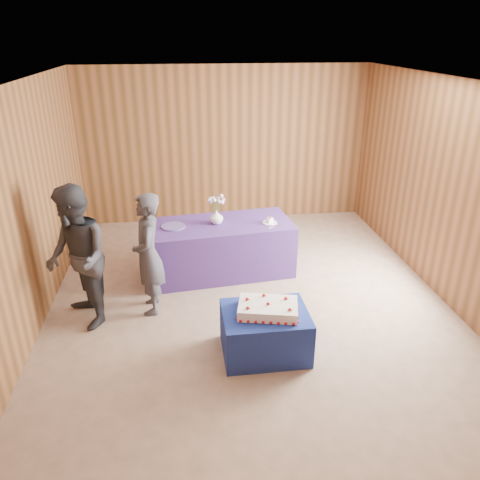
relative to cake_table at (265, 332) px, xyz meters
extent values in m
plane|color=#A1836F|center=(-0.02, 1.03, -0.25)|extent=(6.00, 6.00, 0.00)
cube|color=brown|center=(-0.02, 4.03, 1.10)|extent=(5.00, 0.04, 2.70)
cube|color=brown|center=(-0.02, -1.97, 1.10)|extent=(5.00, 0.04, 2.70)
cube|color=brown|center=(-2.52, 1.03, 1.10)|extent=(0.04, 6.00, 2.70)
cube|color=brown|center=(2.48, 1.03, 1.10)|extent=(0.04, 6.00, 2.70)
cube|color=white|center=(-0.02, 1.03, 2.45)|extent=(5.00, 6.00, 0.04)
cube|color=navy|center=(0.00, 0.00, 0.00)|extent=(0.91, 0.71, 0.50)
cube|color=#522E7F|center=(-0.31, 1.91, 0.12)|extent=(2.09, 1.12, 0.75)
cube|color=white|center=(0.02, -0.01, 0.31)|extent=(0.68, 0.53, 0.11)
sphere|color=#B80E15|center=(-0.32, -0.14, 0.27)|extent=(0.03, 0.03, 0.03)
sphere|color=#B80E15|center=(0.27, -0.27, 0.27)|extent=(0.03, 0.03, 0.03)
sphere|color=#B80E15|center=(-0.23, 0.25, 0.27)|extent=(0.03, 0.03, 0.03)
sphere|color=#B80E15|center=(0.36, 0.12, 0.27)|extent=(0.03, 0.03, 0.03)
sphere|color=#B80E15|center=(-0.18, -0.07, 0.38)|extent=(0.04, 0.04, 0.04)
cone|color=#145816|center=(-0.15, -0.07, 0.37)|extent=(0.02, 0.03, 0.02)
sphere|color=#B80E15|center=(0.20, 0.04, 0.38)|extent=(0.04, 0.04, 0.04)
cone|color=#145816|center=(0.23, 0.04, 0.37)|extent=(0.02, 0.03, 0.02)
sphere|color=#B80E15|center=(0.02, -0.01, 0.38)|extent=(0.04, 0.04, 0.04)
cone|color=#145816|center=(0.05, -0.01, 0.37)|extent=(0.02, 0.03, 0.02)
imported|color=white|center=(-0.35, 1.92, 0.60)|extent=(0.25, 0.25, 0.19)
cylinder|color=#2F5C25|center=(-0.31, 1.92, 0.77)|extent=(0.01, 0.01, 0.16)
sphere|color=#C2A4D4|center=(-0.26, 1.92, 0.85)|extent=(0.05, 0.05, 0.05)
cylinder|color=#2F5C25|center=(-0.32, 1.94, 0.77)|extent=(0.01, 0.01, 0.16)
sphere|color=white|center=(-0.27, 1.98, 0.85)|extent=(0.05, 0.05, 0.05)
cylinder|color=#2F5C25|center=(-0.34, 1.96, 0.77)|extent=(0.01, 0.01, 0.16)
sphere|color=#C2A4D4|center=(-0.32, 2.01, 0.85)|extent=(0.05, 0.05, 0.05)
cylinder|color=#2F5C25|center=(-0.36, 1.96, 0.77)|extent=(0.01, 0.01, 0.16)
sphere|color=white|center=(-0.38, 2.01, 0.85)|extent=(0.05, 0.05, 0.05)
cylinder|color=#2F5C25|center=(-0.38, 1.94, 0.77)|extent=(0.01, 0.01, 0.16)
sphere|color=#C2A4D4|center=(-0.43, 1.98, 0.85)|extent=(0.05, 0.05, 0.05)
cylinder|color=#2F5C25|center=(-0.39, 1.92, 0.77)|extent=(0.01, 0.01, 0.16)
sphere|color=white|center=(-0.45, 1.92, 0.85)|extent=(0.05, 0.05, 0.05)
cylinder|color=#2F5C25|center=(-0.38, 1.90, 0.77)|extent=(0.01, 0.01, 0.16)
sphere|color=#C2A4D4|center=(-0.43, 1.86, 0.85)|extent=(0.05, 0.05, 0.05)
cylinder|color=#2F5C25|center=(-0.36, 1.88, 0.77)|extent=(0.01, 0.01, 0.16)
sphere|color=white|center=(-0.38, 1.83, 0.85)|extent=(0.05, 0.05, 0.05)
cylinder|color=#2F5C25|center=(-0.34, 1.88, 0.77)|extent=(0.01, 0.01, 0.16)
sphere|color=#C2A4D4|center=(-0.32, 1.83, 0.85)|extent=(0.05, 0.05, 0.05)
cylinder|color=#2F5C25|center=(-0.32, 1.90, 0.77)|extent=(0.01, 0.01, 0.16)
sphere|color=white|center=(-0.27, 1.86, 0.85)|extent=(0.05, 0.05, 0.05)
cylinder|color=#5E51A2|center=(-0.95, 1.86, 0.51)|extent=(0.41, 0.41, 0.02)
cylinder|color=white|center=(0.38, 1.84, 0.51)|extent=(0.28, 0.28, 0.01)
cube|color=white|center=(0.38, 1.84, 0.55)|extent=(0.10, 0.09, 0.07)
sphere|color=#B80E15|center=(0.38, 1.82, 0.59)|extent=(0.03, 0.03, 0.03)
cube|color=silver|center=(0.42, 1.69, 0.50)|extent=(0.24, 0.13, 0.00)
imported|color=#393843|center=(-1.24, 1.02, 0.51)|extent=(0.39, 0.57, 1.51)
imported|color=#33343D|center=(-2.01, 0.83, 0.60)|extent=(0.93, 1.02, 1.69)
camera|label=1|loc=(-0.79, -4.08, 2.93)|focal=35.00mm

